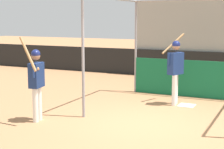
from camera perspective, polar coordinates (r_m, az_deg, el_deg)
The scene contains 7 objects.
ground_plane at distance 8.78m, azimuth 5.50°, elevation -7.54°, with size 60.00×60.00×0.00m, color #A8754C.
outfield_wall at distance 15.15m, azimuth 14.18°, elevation 1.30°, with size 24.00×0.12×1.10m.
bleacher_section at distance 17.08m, azimuth 15.63°, elevation 5.55°, with size 5.95×4.00×3.18m.
batting_cage at distance 11.05m, azimuth 12.50°, elevation 2.17°, with size 4.23×3.56×2.99m.
home_plate at distance 10.70m, azimuth 11.32°, elevation -4.64°, with size 0.44×0.44×0.02m.
player_batter at distance 10.60m, azimuth 9.64°, elevation 1.31°, with size 0.63×0.99×1.99m.
player_waiting at distance 8.94m, azimuth -11.46°, elevation -0.60°, with size 0.55×0.73×2.02m.
Camera 1 is at (2.78, -7.95, 2.47)m, focal length 60.00 mm.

